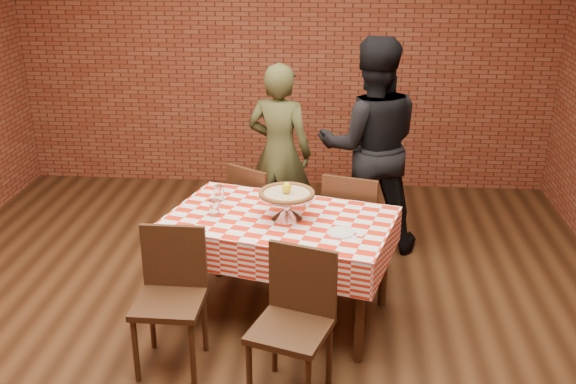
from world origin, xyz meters
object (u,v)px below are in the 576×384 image
at_px(pizza_stand, 287,206).
at_px(chair_far_right, 354,224).
at_px(water_glass_right, 219,193).
at_px(diner_olive, 279,153).
at_px(chair_near_left, 169,304).
at_px(chair_near_right, 290,331).
at_px(pizza, 287,194).
at_px(condiment_caddy, 301,195).
at_px(chair_far_left, 262,213).
at_px(table, 280,267).
at_px(water_glass_left, 214,208).
at_px(diner_black, 370,146).

xyz_separation_m(pizza_stand, chair_far_right, (0.47, 0.62, -0.39)).
relative_size(pizza_stand, water_glass_right, 3.46).
height_order(water_glass_right, diner_olive, diner_olive).
distance_m(chair_near_left, chair_near_right, 0.80).
bearing_deg(diner_olive, chair_far_right, 146.10).
distance_m(pizza, condiment_caddy, 0.29).
distance_m(pizza_stand, chair_far_left, 0.96).
bearing_deg(chair_far_right, pizza_stand, 68.00).
height_order(table, chair_near_right, chair_near_right).
bearing_deg(water_glass_left, diner_black, 47.44).
bearing_deg(chair_far_left, chair_near_right, 134.71).
height_order(pizza, diner_black, diner_black).
bearing_deg(chair_far_left, table, 138.26).
bearing_deg(water_glass_left, water_glass_right, 93.48).
height_order(pizza, chair_near_left, pizza).
xyz_separation_m(water_glass_left, diner_black, (1.09, 1.19, 0.09)).
distance_m(pizza, water_glass_right, 0.59).
bearing_deg(chair_far_right, water_glass_right, 34.46).
distance_m(condiment_caddy, chair_near_right, 1.19).
bearing_deg(chair_near_left, diner_olive, 76.54).
distance_m(table, chair_far_left, 0.85).
relative_size(table, chair_near_right, 1.65).
xyz_separation_m(pizza, condiment_caddy, (0.08, 0.25, -0.11)).
bearing_deg(pizza_stand, water_glass_left, 179.48).
bearing_deg(water_glass_left, chair_far_left, 75.12).
bearing_deg(pizza_stand, diner_black, 63.42).
relative_size(pizza_stand, chair_far_left, 0.44).
relative_size(chair_far_right, diner_olive, 0.58).
distance_m(chair_far_left, chair_far_right, 0.78).
relative_size(chair_near_left, chair_far_left, 1.03).
bearing_deg(chair_near_right, pizza_stand, 113.81).
bearing_deg(water_glass_right, chair_far_right, 19.05).
xyz_separation_m(table, water_glass_left, (-0.45, -0.01, 0.44)).
height_order(chair_far_right, diner_olive, diner_olive).
height_order(table, diner_black, diner_black).
relative_size(table, water_glass_right, 13.39).
bearing_deg(condiment_caddy, table, -100.92).
height_order(water_glass_right, chair_near_right, chair_near_right).
height_order(pizza_stand, pizza, pizza).
relative_size(table, water_glass_left, 13.39).
xyz_separation_m(water_glass_left, condiment_caddy, (0.57, 0.25, 0.01)).
bearing_deg(water_glass_right, water_glass_left, -86.52).
distance_m(table, water_glass_left, 0.63).
distance_m(pizza_stand, chair_near_right, 0.97).
xyz_separation_m(table, chair_far_right, (0.52, 0.61, 0.07)).
bearing_deg(diner_olive, water_glass_right, 86.36).
bearing_deg(water_glass_left, chair_far_right, 32.44).
xyz_separation_m(pizza_stand, condiment_caddy, (0.08, 0.25, -0.02)).
height_order(chair_near_right, diner_olive, diner_olive).
bearing_deg(diner_olive, chair_near_left, 89.96).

